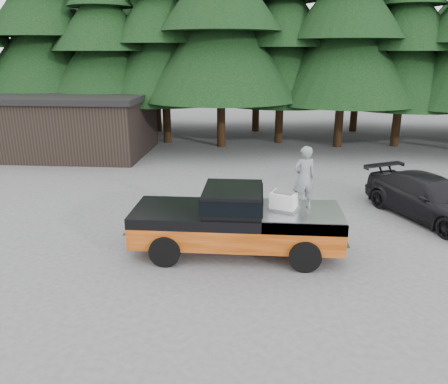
# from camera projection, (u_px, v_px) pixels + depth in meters

# --- Properties ---
(ground) EXTENTS (120.00, 120.00, 0.00)m
(ground) POSITION_uv_depth(u_px,v_px,m) (212.00, 250.00, 12.66)
(ground) COLOR #4C4C4E
(ground) RESTS_ON ground
(pickup_truck) EXTENTS (6.00, 2.04, 1.33)m
(pickup_truck) POSITION_uv_depth(u_px,v_px,m) (236.00, 230.00, 12.36)
(pickup_truck) COLOR #C96320
(pickup_truck) RESTS_ON ground
(truck_cab) EXTENTS (1.66, 1.90, 0.59)m
(truck_cab) POSITION_uv_depth(u_px,v_px,m) (233.00, 198.00, 12.07)
(truck_cab) COLOR black
(truck_cab) RESTS_ON pickup_truck
(air_compressor) EXTENTS (0.84, 0.78, 0.47)m
(air_compressor) POSITION_uv_depth(u_px,v_px,m) (284.00, 201.00, 12.03)
(air_compressor) COLOR silver
(air_compressor) RESTS_ON pickup_truck
(man_on_bed) EXTENTS (0.74, 0.60, 1.77)m
(man_on_bed) POSITION_uv_depth(u_px,v_px,m) (304.00, 178.00, 11.90)
(man_on_bed) COLOR slate
(man_on_bed) RESTS_ON pickup_truck
(parked_car) EXTENTS (4.04, 5.37, 1.45)m
(parked_car) POSITION_uv_depth(u_px,v_px,m) (429.00, 198.00, 14.90)
(parked_car) COLOR black
(parked_car) RESTS_ON ground
(utility_building) EXTENTS (8.40, 6.40, 3.30)m
(utility_building) POSITION_uv_depth(u_px,v_px,m) (74.00, 124.00, 24.22)
(utility_building) COLOR black
(utility_building) RESTS_ON ground
(treeline) EXTENTS (60.15, 16.05, 17.50)m
(treeline) POSITION_uv_depth(u_px,v_px,m) (248.00, 13.00, 26.56)
(treeline) COLOR black
(treeline) RESTS_ON ground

